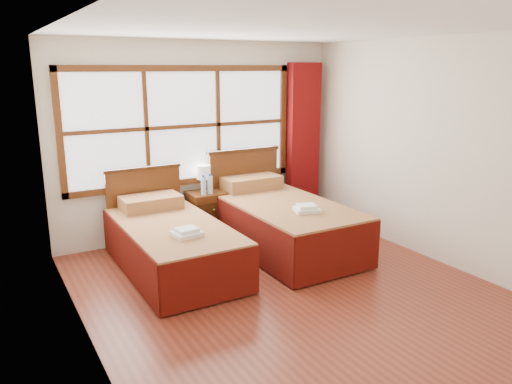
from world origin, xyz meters
TOP-DOWN VIEW (x-y plane):
  - floor at (0.00, 0.00)m, footprint 4.50×4.50m
  - ceiling at (0.00, 0.00)m, footprint 4.50×4.50m
  - wall_back at (0.00, 2.25)m, footprint 4.00×0.00m
  - wall_left at (-2.00, 0.00)m, footprint 0.00×4.50m
  - wall_right at (2.00, 0.00)m, footprint 0.00×4.50m
  - window at (-0.25, 2.21)m, footprint 3.16×0.06m
  - curtain at (1.60, 2.11)m, footprint 0.50×0.16m
  - bed_left at (-0.85, 1.20)m, footprint 1.06×2.08m
  - bed_right at (0.61, 1.20)m, footprint 1.17×2.28m
  - nightstand at (-0.04, 1.99)m, footprint 0.47×0.47m
  - towels_left at (-0.85, 0.69)m, footprint 0.31×0.28m
  - towels_right at (0.63, 0.63)m, footprint 0.34×0.32m
  - lamp at (-0.05, 2.04)m, footprint 0.18×0.18m
  - bottle_near at (-0.12, 1.90)m, footprint 0.07×0.07m
  - bottle_far at (-0.02, 1.91)m, footprint 0.07×0.07m

SIDE VIEW (x-z plane):
  - floor at x=0.00m, z-range 0.00..0.00m
  - bed_left at x=-0.85m, z-range -0.20..0.83m
  - nightstand at x=-0.04m, z-range 0.00..0.63m
  - bed_right at x=0.61m, z-range -0.22..0.92m
  - towels_left at x=-0.85m, z-range 0.54..0.63m
  - towels_right at x=0.63m, z-range 0.61..0.69m
  - bottle_near at x=-0.12m, z-range 0.62..0.88m
  - bottle_far at x=-0.02m, z-range 0.62..0.89m
  - lamp at x=-0.05m, z-range 0.71..1.06m
  - curtain at x=1.60m, z-range 0.02..2.32m
  - wall_back at x=0.00m, z-range -0.70..3.30m
  - wall_left at x=-2.00m, z-range -0.95..3.55m
  - wall_right at x=2.00m, z-range -0.95..3.55m
  - window at x=-0.25m, z-range 0.72..2.28m
  - ceiling at x=0.00m, z-range 2.60..2.60m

